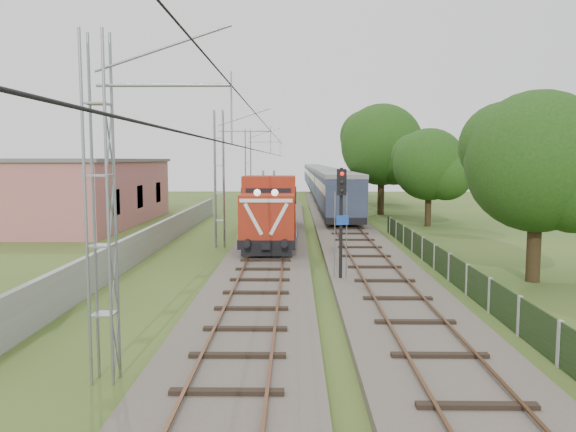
{
  "coord_description": "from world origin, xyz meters",
  "views": [
    {
      "loc": [
        1.42,
        -20.62,
        5.16
      ],
      "look_at": [
        1.04,
        8.71,
        2.2
      ],
      "focal_mm": 35.0,
      "sensor_mm": 36.0,
      "label": 1
    }
  ],
  "objects": [
    {
      "name": "track_main",
      "position": [
        0.0,
        7.0,
        0.18
      ],
      "size": [
        4.2,
        70.0,
        0.45
      ],
      "color": "#6B6054",
      "rests_on": "ground"
    },
    {
      "name": "tree_c",
      "position": [
        9.58,
        32.09,
        6.44
      ],
      "size": [
        7.97,
        7.59,
        10.33
      ],
      "color": "#3E3119",
      "rests_on": "ground"
    },
    {
      "name": "ground",
      "position": [
        0.0,
        0.0,
        0.0
      ],
      "size": [
        140.0,
        140.0,
        0.0
      ],
      "primitive_type": "plane",
      "color": "#36541F",
      "rests_on": "ground"
    },
    {
      "name": "coach_rake",
      "position": [
        5.0,
        62.82,
        2.49
      ],
      "size": [
        3.0,
        89.44,
        3.46
      ],
      "color": "black",
      "rests_on": "ground"
    },
    {
      "name": "signal_post",
      "position": [
        3.3,
        2.08,
        3.32
      ],
      "size": [
        0.52,
        0.42,
        4.83
      ],
      "color": "black",
      "rests_on": "ground"
    },
    {
      "name": "tree_b",
      "position": [
        11.8,
        22.78,
        4.72
      ],
      "size": [
        5.83,
        5.55,
        7.56
      ],
      "color": "#3E3119",
      "rests_on": "ground"
    },
    {
      "name": "track_side",
      "position": [
        5.0,
        20.0,
        0.18
      ],
      "size": [
        4.2,
        80.0,
        0.45
      ],
      "color": "#6B6054",
      "rests_on": "ground"
    },
    {
      "name": "station_building",
      "position": [
        -15.0,
        24.0,
        2.63
      ],
      "size": [
        8.4,
        20.4,
        5.22
      ],
      "color": "#AF655E",
      "rests_on": "ground"
    },
    {
      "name": "catenary",
      "position": [
        -2.95,
        12.0,
        4.05
      ],
      "size": [
        3.31,
        70.0,
        8.0
      ],
      "color": "gray",
      "rests_on": "ground"
    },
    {
      "name": "tree_d",
      "position": [
        11.6,
        44.64,
        5.09
      ],
      "size": [
        6.29,
        5.99,
        8.16
      ],
      "color": "#3E3119",
      "rests_on": "ground"
    },
    {
      "name": "fence",
      "position": [
        8.0,
        3.0,
        0.6
      ],
      "size": [
        0.12,
        32.0,
        1.2
      ],
      "color": "black",
      "rests_on": "ground"
    },
    {
      "name": "locomotive",
      "position": [
        0.0,
        14.56,
        2.16
      ],
      "size": [
        2.86,
        16.35,
        4.15
      ],
      "color": "black",
      "rests_on": "ground"
    },
    {
      "name": "tree_a",
      "position": [
        11.57,
        2.9,
        5.0
      ],
      "size": [
        6.19,
        5.9,
        8.03
      ],
      "color": "#3E3119",
      "rests_on": "ground"
    },
    {
      "name": "boundary_wall",
      "position": [
        -6.5,
        12.0,
        0.75
      ],
      "size": [
        0.25,
        40.0,
        1.5
      ],
      "primitive_type": "cube",
      "color": "#9E9E99",
      "rests_on": "ground"
    }
  ]
}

